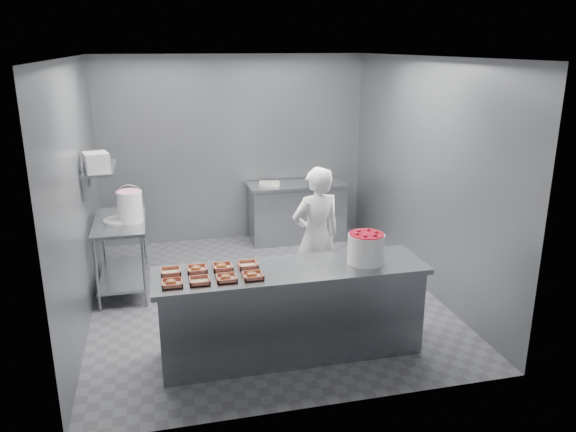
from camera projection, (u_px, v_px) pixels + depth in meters
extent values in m
plane|color=#4C4C51|center=(264.00, 296.00, 6.82)|extent=(4.50, 4.50, 0.00)
plane|color=white|center=(261.00, 57.00, 6.00)|extent=(4.50, 4.50, 0.00)
cube|color=slate|center=(234.00, 150.00, 8.50)|extent=(4.00, 0.04, 2.80)
cube|color=slate|center=(78.00, 194.00, 5.96)|extent=(0.04, 4.50, 2.80)
cube|color=slate|center=(423.00, 175.00, 6.86)|extent=(0.04, 4.50, 2.80)
cube|color=slate|center=(291.00, 271.00, 5.31)|extent=(2.60, 0.70, 0.05)
cube|color=slate|center=(291.00, 314.00, 5.44)|extent=(2.50, 0.64, 0.85)
cube|color=slate|center=(119.00, 222.00, 6.75)|extent=(0.60, 1.20, 0.04)
cube|color=slate|center=(124.00, 274.00, 6.95)|extent=(0.56, 1.15, 0.03)
cylinder|color=slate|center=(97.00, 275.00, 6.30)|extent=(0.04, 0.04, 0.88)
cylinder|color=slate|center=(144.00, 271.00, 6.42)|extent=(0.04, 0.04, 0.88)
cylinder|color=slate|center=(104.00, 243.00, 7.34)|extent=(0.04, 0.04, 0.88)
cylinder|color=slate|center=(145.00, 240.00, 7.46)|extent=(0.04, 0.04, 0.88)
cube|color=slate|center=(297.00, 185.00, 8.53)|extent=(1.50, 0.60, 0.05)
cube|color=slate|center=(297.00, 213.00, 8.67)|extent=(1.44, 0.55, 0.85)
cube|color=slate|center=(99.00, 168.00, 6.52)|extent=(0.35, 0.90, 0.03)
cube|color=tan|center=(172.00, 283.00, 4.92)|extent=(0.18, 0.18, 0.04)
cube|color=white|center=(177.00, 283.00, 4.95)|extent=(0.10, 0.06, 0.00)
ellipsoid|color=#C06230|center=(171.00, 282.00, 4.92)|extent=(0.10, 0.10, 0.05)
cube|color=tan|center=(200.00, 281.00, 4.98)|extent=(0.18, 0.18, 0.04)
cube|color=white|center=(205.00, 280.00, 5.00)|extent=(0.10, 0.06, 0.00)
cube|color=tan|center=(227.00, 278.00, 5.03)|extent=(0.18, 0.18, 0.04)
cube|color=white|center=(231.00, 278.00, 5.06)|extent=(0.10, 0.06, 0.00)
ellipsoid|color=#C06230|center=(225.00, 277.00, 5.02)|extent=(0.10, 0.10, 0.05)
cube|color=tan|center=(253.00, 276.00, 5.08)|extent=(0.18, 0.18, 0.04)
cube|color=white|center=(257.00, 275.00, 5.11)|extent=(0.10, 0.06, 0.00)
ellipsoid|color=#C06230|center=(252.00, 275.00, 5.08)|extent=(0.10, 0.10, 0.05)
cube|color=tan|center=(171.00, 271.00, 5.17)|extent=(0.18, 0.18, 0.04)
cube|color=white|center=(176.00, 271.00, 5.20)|extent=(0.10, 0.06, 0.00)
cube|color=tan|center=(197.00, 269.00, 5.23)|extent=(0.18, 0.18, 0.04)
cube|color=white|center=(202.00, 269.00, 5.26)|extent=(0.10, 0.06, 0.00)
ellipsoid|color=#C06230|center=(196.00, 268.00, 5.22)|extent=(0.10, 0.10, 0.05)
cube|color=tan|center=(223.00, 267.00, 5.28)|extent=(0.18, 0.18, 0.04)
cube|color=white|center=(227.00, 267.00, 5.31)|extent=(0.10, 0.06, 0.00)
ellipsoid|color=#C06230|center=(222.00, 266.00, 5.28)|extent=(0.10, 0.10, 0.05)
cube|color=tan|center=(248.00, 265.00, 5.34)|extent=(0.18, 0.18, 0.04)
cube|color=white|center=(252.00, 265.00, 5.36)|extent=(0.10, 0.06, 0.00)
imported|color=white|center=(316.00, 237.00, 6.42)|extent=(0.66, 0.49, 1.63)
cylinder|color=white|center=(366.00, 249.00, 5.40)|extent=(0.36, 0.36, 0.29)
cylinder|color=red|center=(367.00, 236.00, 5.36)|extent=(0.34, 0.34, 0.04)
cylinder|color=white|center=(130.00, 207.00, 6.64)|extent=(0.30, 0.30, 0.38)
cylinder|color=pink|center=(129.00, 192.00, 6.58)|extent=(0.28, 0.28, 0.02)
torus|color=slate|center=(129.00, 197.00, 6.60)|extent=(0.31, 0.01, 0.31)
cylinder|color=white|center=(118.00, 220.00, 6.71)|extent=(0.36, 0.36, 0.03)
cube|color=#CCB28C|center=(128.00, 210.00, 7.14)|extent=(0.18, 0.17, 0.02)
cube|color=gray|center=(96.00, 162.00, 6.23)|extent=(0.32, 0.34, 0.22)
cube|color=silver|center=(269.00, 184.00, 8.42)|extent=(0.35, 0.29, 0.05)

